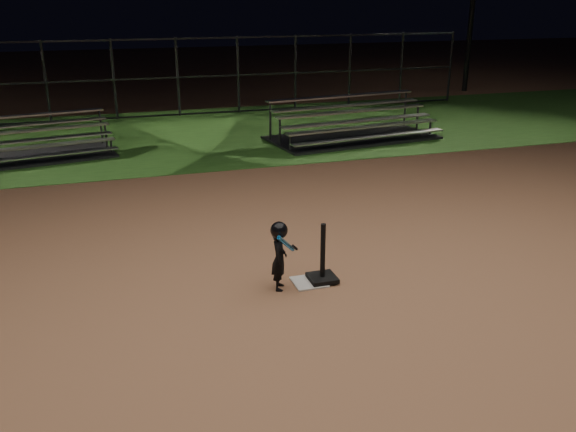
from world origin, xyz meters
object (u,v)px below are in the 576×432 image
at_px(bleacher_right, 353,131).
at_px(batting_tee, 322,270).
at_px(home_plate, 309,282).
at_px(child_batter, 279,254).
at_px(bleacher_left, 27,151).

bearing_deg(bleacher_right, batting_tee, -123.26).
xyz_separation_m(home_plate, child_batter, (-0.44, -0.04, 0.51)).
bearing_deg(bleacher_left, child_batter, -76.00).
xyz_separation_m(batting_tee, child_batter, (-0.63, -0.03, 0.34)).
bearing_deg(home_plate, bleacher_right, 63.28).
bearing_deg(home_plate, bleacher_left, 116.94).
height_order(home_plate, bleacher_right, bleacher_right).
relative_size(home_plate, bleacher_right, 0.09).
distance_m(home_plate, child_batter, 0.68).
bearing_deg(batting_tee, home_plate, 176.97).
bearing_deg(batting_tee, bleacher_right, 64.40).
height_order(batting_tee, child_batter, child_batter).
relative_size(batting_tee, bleacher_right, 0.18).
distance_m(batting_tee, bleacher_right, 9.01).
bearing_deg(child_batter, bleacher_left, 42.62).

